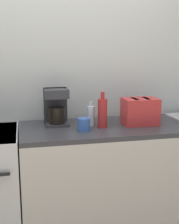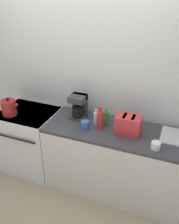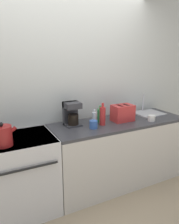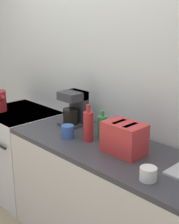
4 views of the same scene
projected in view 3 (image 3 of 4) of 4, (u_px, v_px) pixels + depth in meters
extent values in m
plane|color=tan|center=(86.00, 208.00, 2.59)|extent=(12.00, 12.00, 0.00)
cube|color=silver|center=(62.00, 91.00, 2.85)|extent=(8.00, 0.05, 2.60)
cube|color=silver|center=(22.00, 175.00, 2.45)|extent=(0.74, 0.63, 0.90)
cube|color=black|center=(19.00, 139.00, 2.34)|extent=(0.72, 0.62, 0.02)
cylinder|color=black|center=(4.00, 146.00, 2.15)|extent=(0.20, 0.20, 0.01)
cylinder|color=black|center=(37.00, 140.00, 2.30)|extent=(0.20, 0.20, 0.01)
cylinder|color=black|center=(1.00, 137.00, 2.38)|extent=(0.20, 0.20, 0.01)
cylinder|color=black|center=(31.00, 132.00, 2.52)|extent=(0.20, 0.20, 0.01)
cylinder|color=black|center=(26.00, 169.00, 2.10)|extent=(0.63, 0.02, 0.02)
cube|color=silver|center=(118.00, 153.00, 3.04)|extent=(1.87, 0.65, 0.86)
cube|color=#38383D|center=(120.00, 122.00, 2.93)|extent=(1.87, 0.65, 0.04)
cylinder|color=maroon|center=(2.00, 136.00, 2.12)|extent=(0.19, 0.19, 0.20)
sphere|color=black|center=(1.00, 124.00, 2.09)|extent=(0.04, 0.04, 0.04)
cylinder|color=maroon|center=(11.00, 131.00, 2.15)|extent=(0.11, 0.04, 0.09)
cube|color=red|center=(123.00, 113.00, 2.91)|extent=(0.28, 0.19, 0.22)
cube|color=black|center=(120.00, 106.00, 2.86)|extent=(0.03, 0.13, 0.01)
cube|color=black|center=(126.00, 105.00, 2.90)|extent=(0.03, 0.13, 0.01)
cube|color=#333338|center=(73.00, 125.00, 2.74)|extent=(0.19, 0.20, 0.02)
cube|color=#333338|center=(70.00, 113.00, 2.76)|extent=(0.19, 0.06, 0.30)
cube|color=#333338|center=(72.00, 105.00, 2.68)|extent=(0.19, 0.20, 0.07)
cylinder|color=black|center=(73.00, 119.00, 2.70)|extent=(0.13, 0.13, 0.13)
cube|color=#B7B7BC|center=(149.00, 113.00, 3.27)|extent=(0.40, 0.36, 0.01)
cylinder|color=silver|center=(143.00, 103.00, 3.36)|extent=(0.02, 0.02, 0.28)
cylinder|color=#338C47|center=(100.00, 116.00, 2.86)|extent=(0.07, 0.07, 0.18)
cylinder|color=#338C47|center=(100.00, 107.00, 2.83)|extent=(0.03, 0.03, 0.04)
cylinder|color=silver|center=(94.00, 118.00, 2.78)|extent=(0.06, 0.06, 0.16)
cylinder|color=silver|center=(94.00, 111.00, 2.75)|extent=(0.02, 0.02, 0.04)
cylinder|color=#B72828|center=(103.00, 116.00, 2.74)|extent=(0.07, 0.07, 0.23)
cylinder|color=#B72828|center=(103.00, 105.00, 2.70)|extent=(0.03, 0.03, 0.06)
cylinder|color=#3860B2|center=(93.00, 124.00, 2.63)|extent=(0.10, 0.10, 0.10)
cylinder|color=white|center=(152.00, 118.00, 2.91)|extent=(0.10, 0.10, 0.08)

